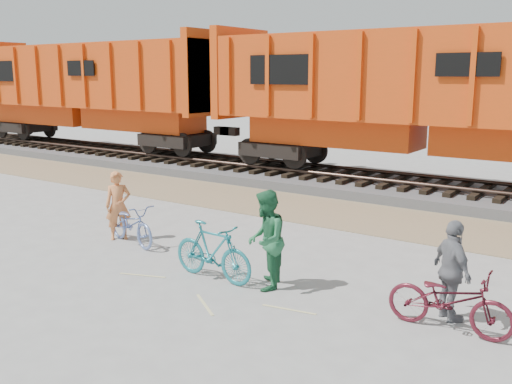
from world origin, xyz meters
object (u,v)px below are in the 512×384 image
hopper_car_center (430,95)px  hopper_car_left (90,88)px  bicycle_teal (213,251)px  bicycle_maroon (450,300)px  person_solo (118,206)px  person_woman (452,271)px  person_man (266,240)px  bicycle_blue (131,224)px

hopper_car_center → hopper_car_left: bearing=180.0°
bicycle_teal → bicycle_maroon: (4.08, 0.27, -0.06)m
bicycle_teal → person_solo: 3.43m
person_woman → bicycle_maroon: bearing=147.3°
person_solo → bicycle_teal: bearing=-63.3°
hopper_car_center → person_solo: bearing=-115.9°
bicycle_maroon → person_man: person_man is taller
hopper_car_left → bicycle_teal: 17.15m
hopper_car_left → person_man: size_ratio=8.20×
hopper_car_center → bicycle_blue: bearing=-112.8°
hopper_car_center → bicycle_blue: hopper_car_center is taller
bicycle_teal → person_woman: size_ratio=1.14×
bicycle_maroon → person_man: size_ratio=1.03×
bicycle_teal → person_woman: 4.04m
bicycle_blue → bicycle_teal: 2.91m
bicycle_blue → bicycle_maroon: bearing=-79.6°
bicycle_blue → person_woman: person_woman is taller
bicycle_teal → bicycle_maroon: bicycle_teal is taller
hopper_car_center → bicycle_blue: 9.57m
bicycle_teal → person_man: person_man is taller
bicycle_teal → hopper_car_left: bearing=59.8°
bicycle_maroon → bicycle_blue: bearing=85.2°
bicycle_blue → bicycle_maroon: size_ratio=0.96×
person_solo → person_man: size_ratio=0.89×
person_man → person_solo: bearing=-123.7°
person_man → bicycle_maroon: bearing=65.8°
bicycle_blue → person_woman: bearing=-76.2°
hopper_car_left → bicycle_maroon: hopper_car_left is taller
bicycle_teal → bicycle_maroon: 4.09m
bicycle_maroon → person_woman: size_ratio=1.15×
hopper_car_left → person_woman: (18.23, -8.55, -2.24)m
hopper_car_left → person_man: (15.25, -9.02, -2.15)m
bicycle_blue → person_solo: bearing=92.8°
hopper_car_center → person_solo: 9.60m
hopper_car_left → bicycle_maroon: 20.55m
hopper_car_left → bicycle_maroon: bearing=-26.0°
person_solo → person_man: person_man is taller
person_solo → person_woman: 7.30m
hopper_car_center → person_man: hopper_car_center is taller
hopper_car_left → person_woman: hopper_car_left is taller
bicycle_blue → bicycle_teal: bicycle_teal is taller
bicycle_teal → person_solo: person_solo is taller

